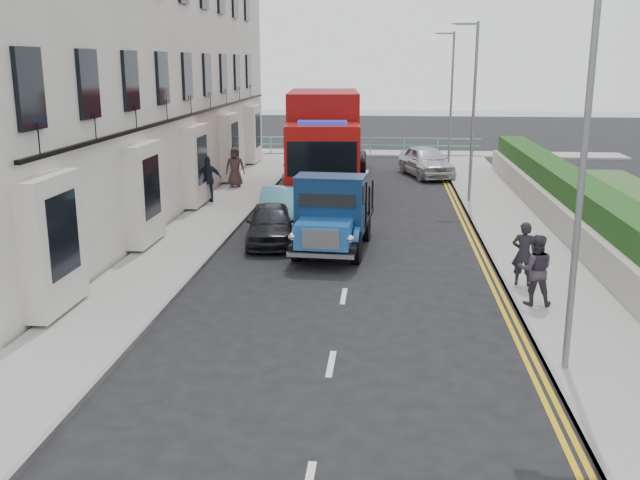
{
  "coord_description": "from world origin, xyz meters",
  "views": [
    {
      "loc": [
        0.94,
        -14.44,
        5.58
      ],
      "look_at": [
        -0.58,
        2.0,
        1.4
      ],
      "focal_mm": 40.0,
      "sensor_mm": 36.0,
      "label": 1
    }
  ],
  "objects": [
    {
      "name": "parked_car_rear",
      "position": [
        -2.6,
        17.39,
        0.76
      ],
      "size": [
        2.67,
        5.45,
        1.53
      ],
      "primitive_type": "imported",
      "rotation": [
        0.0,
        0.0,
        0.1
      ],
      "color": "#999A9D",
      "rests_on": "ground"
    },
    {
      "name": "parked_car_front",
      "position": [
        -2.6,
        7.0,
        0.62
      ],
      "size": [
        1.91,
        3.77,
        1.23
      ],
      "primitive_type": "imported",
      "rotation": [
        0.0,
        0.0,
        0.13
      ],
      "color": "black",
      "rests_on": "ground"
    },
    {
      "name": "garden_east",
      "position": [
        7.21,
        9.0,
        0.9
      ],
      "size": [
        1.45,
        28.0,
        1.75
      ],
      "color": "#B2AD9E",
      "rests_on": "ground"
    },
    {
      "name": "pedestrian_east_near",
      "position": [
        4.4,
        2.94,
        0.93
      ],
      "size": [
        0.68,
        0.54,
        1.62
      ],
      "primitive_type": "imported",
      "rotation": [
        0.0,
        0.0,
        2.86
      ],
      "color": "black",
      "rests_on": "pavement_east"
    },
    {
      "name": "parked_car_mid",
      "position": [
        -2.6,
        9.39,
        0.65
      ],
      "size": [
        1.61,
        4.03,
        1.3
      ],
      "primitive_type": "imported",
      "rotation": [
        0.0,
        0.0,
        0.06
      ],
      "color": "#5099AC",
      "rests_on": "ground"
    },
    {
      "name": "lamp_far",
      "position": [
        4.18,
        24.0,
        4.0
      ],
      "size": [
        1.23,
        0.18,
        7.0
      ],
      "color": "slate",
      "rests_on": "ground"
    },
    {
      "name": "sea_plane",
      "position": [
        0.0,
        60.0,
        0.0
      ],
      "size": [
        120.0,
        120.0,
        0.0
      ],
      "primitive_type": "plane",
      "color": "#4F616C",
      "rests_on": "ground"
    },
    {
      "name": "ground",
      "position": [
        0.0,
        0.0,
        0.0
      ],
      "size": [
        120.0,
        120.0,
        0.0
      ],
      "primitive_type": "plane",
      "color": "black",
      "rests_on": "ground"
    },
    {
      "name": "lamp_mid",
      "position": [
        4.18,
        14.0,
        4.0
      ],
      "size": [
        1.23,
        0.18,
        7.0
      ],
      "color": "slate",
      "rests_on": "ground"
    },
    {
      "name": "terrace_west",
      "position": [
        -9.47,
        13.0,
        7.17
      ],
      "size": [
        6.31,
        30.2,
        14.25
      ],
      "color": "silver",
      "rests_on": "ground"
    },
    {
      "name": "pedestrian_east_far",
      "position": [
        4.4,
        1.49,
        0.94
      ],
      "size": [
        0.85,
        0.68,
        1.65
      ],
      "primitive_type": "imported",
      "rotation": [
        0.0,
        0.0,
        3.07
      ],
      "color": "#362F39",
      "rests_on": "pavement_east"
    },
    {
      "name": "lamp_near",
      "position": [
        4.18,
        -2.0,
        4.0
      ],
      "size": [
        1.23,
        0.18,
        7.0
      ],
      "color": "slate",
      "rests_on": "ground"
    },
    {
      "name": "red_lorry",
      "position": [
        -1.66,
        15.06,
        2.3
      ],
      "size": [
        3.42,
        8.42,
        4.31
      ],
      "rotation": [
        0.0,
        0.0,
        0.08
      ],
      "color": "black",
      "rests_on": "ground"
    },
    {
      "name": "bedford_lorry",
      "position": [
        -0.61,
        5.79,
        1.08
      ],
      "size": [
        2.27,
        5.06,
        2.34
      ],
      "rotation": [
        0.0,
        0.0,
        -0.07
      ],
      "color": "black",
      "rests_on": "ground"
    },
    {
      "name": "pedestrian_west_far",
      "position": [
        -5.68,
        16.33,
        0.99
      ],
      "size": [
        0.96,
        0.75,
        1.74
      ],
      "primitive_type": "imported",
      "rotation": [
        0.0,
        0.0,
        0.26
      ],
      "color": "#3F2E2E",
      "rests_on": "pavement_west"
    },
    {
      "name": "pavement_west",
      "position": [
        -5.2,
        9.0,
        0.06
      ],
      "size": [
        2.4,
        38.0,
        0.12
      ],
      "primitive_type": "cube",
      "color": "gray",
      "rests_on": "ground"
    },
    {
      "name": "seafront_car_right",
      "position": [
        2.93,
        20.7,
        0.75
      ],
      "size": [
        2.96,
        4.75,
        1.51
      ],
      "primitive_type": "imported",
      "rotation": [
        0.0,
        0.0,
        0.29
      ],
      "color": "#BCBBC0",
      "rests_on": "ground"
    },
    {
      "name": "pavement_east",
      "position": [
        5.3,
        9.0,
        0.06
      ],
      "size": [
        2.6,
        38.0,
        0.12
      ],
      "primitive_type": "cube",
      "color": "gray",
      "rests_on": "ground"
    },
    {
      "name": "seafront_car_left",
      "position": [
        -1.17,
        22.56,
        0.66
      ],
      "size": [
        2.3,
        4.77,
        1.31
      ],
      "primitive_type": "imported",
      "rotation": [
        0.0,
        0.0,
        3.17
      ],
      "color": "black",
      "rests_on": "ground"
    },
    {
      "name": "pedestrian_west_near",
      "position": [
        -5.98,
        12.69,
        1.03
      ],
      "size": [
        1.15,
        0.91,
        1.83
      ],
      "primitive_type": "imported",
      "rotation": [
        0.0,
        0.0,
        3.65
      ],
      "color": "#1C2733",
      "rests_on": "pavement_west"
    },
    {
      "name": "promenade",
      "position": [
        0.0,
        29.0,
        0.06
      ],
      "size": [
        30.0,
        2.5,
        0.12
      ],
      "primitive_type": "cube",
      "color": "gray",
      "rests_on": "ground"
    },
    {
      "name": "seafront_railing",
      "position": [
        0.0,
        28.2,
        0.58
      ],
      "size": [
        13.0,
        0.08,
        1.11
      ],
      "color": "#59B2A5",
      "rests_on": "ground"
    }
  ]
}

